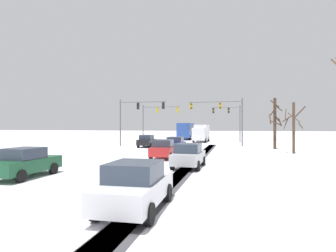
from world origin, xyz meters
TOP-DOWN VIEW (x-y plane):
  - wheel_track_left_lane at (4.18, 16.64)m, footprint 1.14×36.61m
  - wheel_track_right_lane at (4.07, 16.64)m, footprint 0.83×36.61m
  - sidewalk_kerb_right at (9.68, 14.98)m, footprint 4.00×36.61m
  - traffic_signal_far_left at (-5.98, 39.27)m, footprint 6.63×0.43m
  - traffic_signal_near_right at (5.72, 31.31)m, footprint 7.31×0.45m
  - traffic_signal_far_right at (6.60, 43.23)m, footprint 4.96×0.46m
  - traffic_signal_near_left at (-5.98, 29.32)m, footprint 6.61×0.41m
  - car_black_lead at (-4.09, 28.33)m, footprint 1.97×4.17m
  - car_blue_second at (1.01, 22.62)m, footprint 1.90×4.13m
  - car_red_third at (1.22, 16.37)m, footprint 2.01×4.19m
  - car_silver_fourth at (4.17, 11.68)m, footprint 1.95×4.16m
  - car_dark_green_fifth at (-3.93, 6.12)m, footprint 1.84×4.10m
  - car_white_sixth at (3.94, 1.96)m, footprint 1.92×4.14m
  - bus_oncoming at (-2.60, 51.12)m, footprint 3.04×11.10m
  - box_truck_delivery at (1.61, 42.09)m, footprint 2.40×7.44m
  - bare_tree_sidewalk_mid at (13.07, 23.47)m, footprint 2.12×2.00m
  - bare_tree_sidewalk_far at (12.05, 28.83)m, footprint 1.59×1.48m

SIDE VIEW (x-z plane):
  - wheel_track_left_lane at x=4.18m, z-range 0.00..0.01m
  - wheel_track_right_lane at x=4.07m, z-range 0.00..0.01m
  - sidewalk_kerb_right at x=9.68m, z-range 0.00..0.12m
  - car_black_lead at x=-4.09m, z-range 0.01..1.63m
  - car_blue_second at x=1.01m, z-range 0.01..1.63m
  - car_red_third at x=1.22m, z-range 0.01..1.63m
  - car_silver_fourth at x=4.17m, z-range 0.01..1.63m
  - car_dark_green_fifth at x=-3.93m, z-range 0.01..1.63m
  - car_white_sixth at x=3.94m, z-range 0.01..1.63m
  - box_truck_delivery at x=1.61m, z-range 0.12..3.14m
  - bus_oncoming at x=-2.60m, z-range 0.30..3.68m
  - bare_tree_sidewalk_mid at x=13.07m, z-range 0.25..5.46m
  - bare_tree_sidewalk_far at x=12.05m, z-range 0.17..6.37m
  - traffic_signal_far_right at x=6.60m, z-range 1.35..7.85m
  - traffic_signal_near_left at x=-5.98m, z-range 1.42..7.92m
  - traffic_signal_far_left at x=-5.98m, z-range 1.42..7.92m
  - traffic_signal_near_right at x=5.72m, z-range 1.45..7.95m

